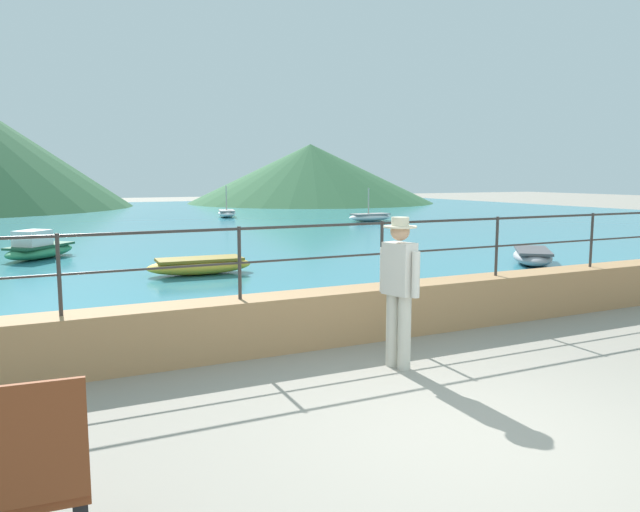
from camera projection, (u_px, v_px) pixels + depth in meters
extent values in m
plane|color=gray|center=(476.00, 435.00, 5.29)|extent=(120.00, 120.00, 0.00)
cube|color=tan|center=(315.00, 318.00, 8.10)|extent=(20.00, 0.56, 0.70)
cylinder|color=#383330|center=(59.00, 275.00, 6.65)|extent=(0.04, 0.04, 0.90)
cylinder|color=#383330|center=(240.00, 263.00, 7.54)|extent=(0.04, 0.04, 0.90)
cylinder|color=#383330|center=(382.00, 254.00, 8.44)|extent=(0.04, 0.04, 0.90)
cylinder|color=#383330|center=(497.00, 246.00, 9.34)|extent=(0.04, 0.04, 0.90)
cylinder|color=#383330|center=(591.00, 240.00, 10.23)|extent=(0.04, 0.04, 0.90)
cylinder|color=#383330|center=(315.00, 226.00, 7.94)|extent=(18.40, 0.04, 0.04)
cylinder|color=#383330|center=(315.00, 258.00, 7.99)|extent=(18.40, 0.03, 0.03)
cube|color=teal|center=(101.00, 223.00, 28.28)|extent=(64.00, 44.32, 0.06)
cone|color=#33663D|center=(311.00, 174.00, 49.20)|extent=(19.72, 19.72, 4.70)
cylinder|color=beige|center=(404.00, 333.00, 7.04)|extent=(0.15, 0.15, 0.86)
cylinder|color=beige|center=(392.00, 330.00, 7.18)|extent=(0.15, 0.15, 0.86)
cube|color=beige|center=(399.00, 269.00, 7.02)|extent=(0.31, 0.41, 0.60)
cylinder|color=beige|center=(416.00, 275.00, 6.84)|extent=(0.09, 0.09, 0.52)
cylinder|color=beige|center=(384.00, 270.00, 7.20)|extent=(0.09, 0.09, 0.52)
sphere|color=tan|center=(400.00, 231.00, 6.96)|extent=(0.22, 0.22, 0.22)
cylinder|color=beige|center=(400.00, 227.00, 6.95)|extent=(0.38, 0.38, 0.02)
cylinder|color=beige|center=(400.00, 221.00, 6.95)|extent=(0.20, 0.20, 0.10)
ellipsoid|color=gold|center=(200.00, 266.00, 13.53)|extent=(2.34, 1.02, 0.36)
cube|color=brown|center=(200.00, 259.00, 13.51)|extent=(1.88, 0.86, 0.06)
ellipsoid|color=white|center=(227.00, 213.00, 32.26)|extent=(1.44, 2.45, 0.36)
cube|color=gray|center=(227.00, 211.00, 32.24)|extent=(1.20, 1.97, 0.06)
cylinder|color=#B2A899|center=(226.00, 198.00, 32.25)|extent=(0.06, 0.06, 1.27)
ellipsoid|color=#338C59|center=(40.00, 252.00, 16.11)|extent=(2.19, 2.32, 0.36)
cube|color=#1C4D31|center=(40.00, 246.00, 16.09)|extent=(1.79, 1.89, 0.06)
cube|color=silver|center=(32.00, 238.00, 15.82)|extent=(1.00, 1.02, 0.40)
ellipsoid|color=white|center=(370.00, 217.00, 29.33)|extent=(2.35, 1.03, 0.36)
cube|color=gray|center=(370.00, 214.00, 29.31)|extent=(1.88, 0.87, 0.06)
cylinder|color=#B2A899|center=(369.00, 201.00, 29.18)|extent=(0.06, 0.06, 1.21)
ellipsoid|color=gray|center=(532.00, 257.00, 15.11)|extent=(2.16, 2.34, 0.36)
cube|color=#4D4D51|center=(533.00, 250.00, 15.09)|extent=(1.76, 1.90, 0.06)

